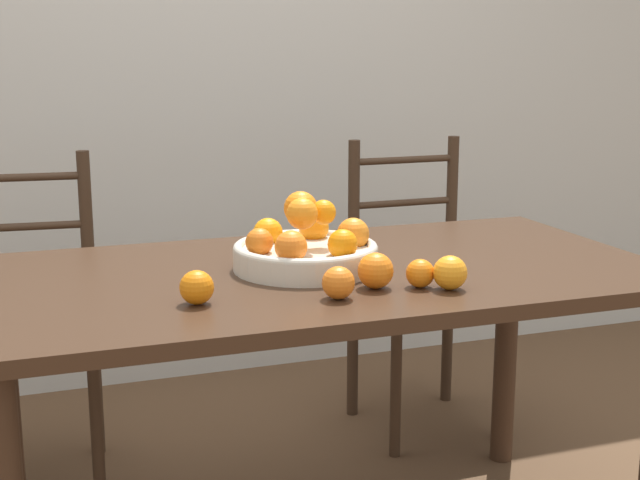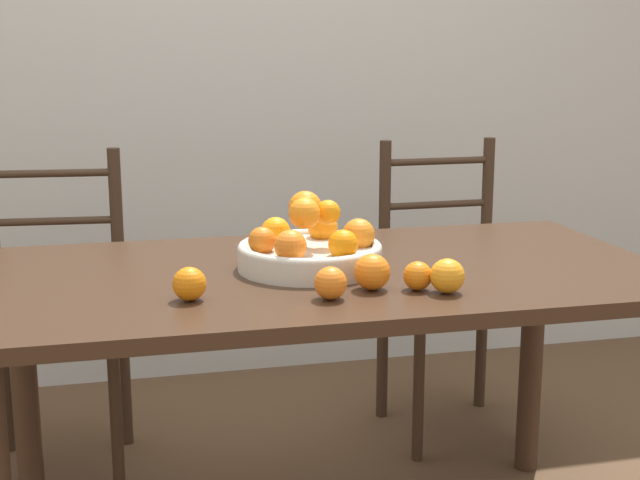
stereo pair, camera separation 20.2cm
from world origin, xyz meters
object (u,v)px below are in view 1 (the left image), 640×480
Objects in this scene: orange_loose_0 at (450,273)px; orange_loose_1 at (338,283)px; chair_right at (419,294)px; orange_loose_3 at (376,271)px; orange_loose_2 at (197,287)px; chair_left at (26,333)px; orange_loose_4 at (420,273)px; fruit_bowl at (306,248)px.

orange_loose_1 is at bearing 177.55° from orange_loose_0.
orange_loose_3 is at bearing -122.28° from chair_right.
chair_left is (-0.34, 0.91, -0.34)m from orange_loose_2.
orange_loose_1 is 1.22m from chair_right.
chair_left is at bearing 131.47° from orange_loose_4.
orange_loose_0 is at bearing -49.05° from fruit_bowl.
orange_loose_2 is 0.50m from orange_loose_4.
fruit_bowl is at bearing 127.87° from orange_loose_4.
orange_loose_1 reaches higher than orange_loose_4.
orange_loose_2 is 1.13× the size of orange_loose_4.
orange_loose_4 is (0.19, -0.24, -0.02)m from fruit_bowl.
orange_loose_0 is (0.24, -0.28, -0.01)m from fruit_bowl.
fruit_bowl reaches higher than orange_loose_0.
orange_loose_1 is at bearing -153.99° from orange_loose_3.
chair_left and chair_right have the same top height.
orange_loose_2 is 0.90× the size of orange_loose_3.
orange_loose_1 is 1.20m from chair_left.
orange_loose_4 is (0.10, -0.03, -0.01)m from orange_loose_3.
orange_loose_1 is (-0.02, -0.27, -0.02)m from fruit_bowl.
orange_loose_0 is at bearing -22.85° from orange_loose_3.
chair_right is (0.40, 0.98, -0.35)m from orange_loose_0.
orange_loose_1 is 1.10× the size of orange_loose_4.
orange_loose_3 is 0.08× the size of chair_right.
orange_loose_4 is at bearing 145.26° from orange_loose_0.
chair_right is (0.95, 0.91, -0.34)m from orange_loose_2.
orange_loose_3 reaches higher than orange_loose_1.
chair_left reaches higher than orange_loose_0.
chair_left is at bearing 110.34° from orange_loose_2.
orange_loose_4 is at bearing -117.02° from chair_right.
fruit_bowl is 4.81× the size of orange_loose_2.
fruit_bowl is 1.02m from chair_right.
fruit_bowl is 1.02m from chair_left.
chair_left is at bearing 132.62° from fruit_bowl.
fruit_bowl is at bearing -133.68° from chair_right.
orange_loose_4 is (-0.05, 0.04, -0.01)m from orange_loose_0.
orange_loose_0 is 0.26m from orange_loose_1.
orange_loose_2 is at bearing 172.58° from orange_loose_0.
orange_loose_4 is (0.20, 0.03, -0.00)m from orange_loose_1.
orange_loose_2 is at bearing 178.85° from orange_loose_3.
orange_loose_0 is 1.36m from chair_left.
orange_loose_3 is at bearing 26.01° from orange_loose_1.
chair_right reaches higher than orange_loose_3.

